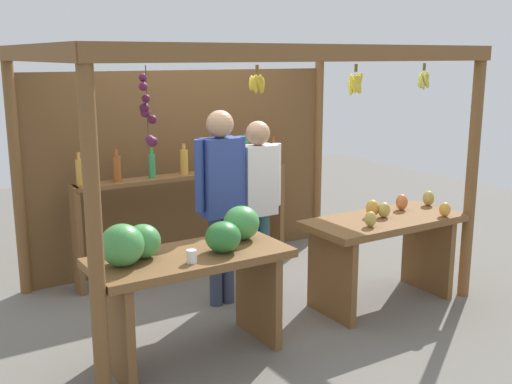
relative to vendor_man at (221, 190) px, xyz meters
The scene contains 7 objects.
ground_plane 1.07m from the vendor_man, 19.29° to the left, with size 12.00×12.00×0.00m, color slate.
market_stall 0.71m from the vendor_man, 65.33° to the left, with size 3.48×2.30×2.22m.
fruit_counter_left 1.03m from the vendor_man, 133.39° to the right, with size 1.41×0.64×1.06m.
fruit_counter_right 1.48m from the vendor_man, 30.82° to the right, with size 1.42×0.64×0.93m.
bottle_shelf_unit 0.95m from the vendor_man, 83.13° to the left, with size 2.24×0.22×1.35m.
vendor_man is the anchor object (origin of this frame).
vendor_woman 0.42m from the vendor_man, ahead, with size 0.48×0.21×1.58m.
Camera 1 is at (-2.74, -4.58, 2.14)m, focal length 43.33 mm.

